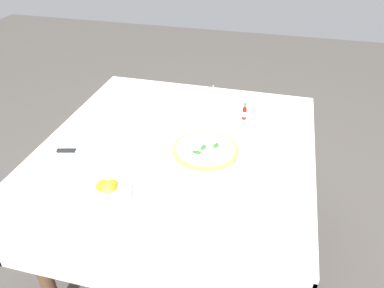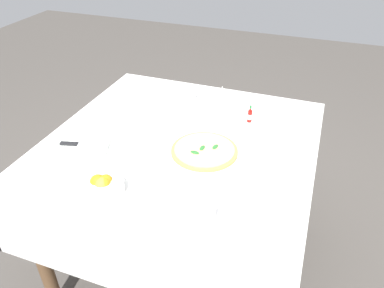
{
  "view_description": "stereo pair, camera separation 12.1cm",
  "coord_description": "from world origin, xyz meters",
  "views": [
    {
      "loc": [
        0.37,
        -1.24,
        1.63
      ],
      "look_at": [
        0.06,
        -0.03,
        0.77
      ],
      "focal_mm": 34.47,
      "sensor_mm": 36.0,
      "label": 1
    },
    {
      "loc": [
        0.49,
        -1.21,
        1.63
      ],
      "look_at": [
        0.06,
        -0.03,
        0.77
      ],
      "focal_mm": 34.47,
      "sensor_mm": 36.0,
      "label": 2
    }
  ],
  "objects": [
    {
      "name": "menu_card",
      "position": [
        0.06,
        0.41,
        0.78
      ],
      "size": [
        0.03,
        0.09,
        0.06
      ],
      "rotation": [
        0.0,
        0.0,
        4.97
      ],
      "color": "white",
      "rests_on": "dining_table"
    },
    {
      "name": "napkin_folded",
      "position": [
        -0.36,
        -0.2,
        0.76
      ],
      "size": [
        0.25,
        0.2,
        0.02
      ],
      "rotation": [
        0.0,
        0.0,
        0.34
      ],
      "color": "white",
      "rests_on": "dining_table"
    },
    {
      "name": "dining_table",
      "position": [
        0.0,
        0.0,
        0.62
      ],
      "size": [
        1.11,
        1.11,
        0.75
      ],
      "color": "white",
      "rests_on": "ground_plane"
    },
    {
      "name": "pizza",
      "position": [
        0.13,
        -0.06,
        0.78
      ],
      "size": [
        0.27,
        0.27,
        0.02
      ],
      "color": "tan",
      "rests_on": "pizza_plate"
    },
    {
      "name": "water_glass_left_edge",
      "position": [
        0.35,
        0.14,
        0.8
      ],
      "size": [
        0.07,
        0.07,
        0.11
      ],
      "color": "white",
      "rests_on": "dining_table"
    },
    {
      "name": "coffee_cup_right_edge",
      "position": [
        0.24,
        -0.4,
        0.78
      ],
      "size": [
        0.13,
        0.13,
        0.07
      ],
      "color": "white",
      "rests_on": "dining_table"
    },
    {
      "name": "pizza_plate",
      "position": [
        0.13,
        -0.06,
        0.77
      ],
      "size": [
        0.35,
        0.35,
        0.02
      ],
      "color": "white",
      "rests_on": "dining_table"
    },
    {
      "name": "citrus_bowl",
      "position": [
        -0.14,
        -0.39,
        0.78
      ],
      "size": [
        0.15,
        0.15,
        0.07
      ],
      "color": "white",
      "rests_on": "dining_table"
    },
    {
      "name": "coffee_cup_center_back",
      "position": [
        -0.1,
        0.35,
        0.78
      ],
      "size": [
        0.13,
        0.13,
        0.06
      ],
      "color": "white",
      "rests_on": "dining_table"
    },
    {
      "name": "pepper_shaker",
      "position": [
        0.21,
        0.25,
        0.78
      ],
      "size": [
        0.03,
        0.03,
        0.06
      ],
      "color": "white",
      "rests_on": "dining_table"
    },
    {
      "name": "hot_sauce_bottle",
      "position": [
        0.24,
        0.26,
        0.79
      ],
      "size": [
        0.02,
        0.02,
        0.08
      ],
      "color": "#B7140F",
      "rests_on": "dining_table"
    },
    {
      "name": "salt_shaker",
      "position": [
        0.27,
        0.27,
        0.78
      ],
      "size": [
        0.03,
        0.03,
        0.06
      ],
      "color": "white",
      "rests_on": "dining_table"
    },
    {
      "name": "ground_plane",
      "position": [
        0.0,
        0.0,
        0.0
      ],
      "size": [
        8.0,
        8.0,
        0.0
      ],
      "primitive_type": "plane",
      "color": "#4C4742"
    },
    {
      "name": "dinner_knife",
      "position": [
        -0.36,
        -0.2,
        0.78
      ],
      "size": [
        0.19,
        0.07,
        0.01
      ],
      "rotation": [
        0.0,
        0.0,
        0.26
      ],
      "color": "silver",
      "rests_on": "napkin_folded"
    }
  ]
}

